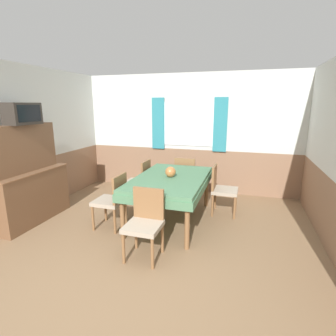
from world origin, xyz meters
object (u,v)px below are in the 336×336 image
chair_left_far (140,180)px  chair_left_near (113,199)px  sideboard (29,182)px  tv (22,114)px  chair_head_near (145,221)px  chair_right_far (221,188)px  vase (170,172)px  dining_table (170,183)px  chair_head_window (186,176)px

chair_left_far → chair_left_near: 1.09m
sideboard → tv: tv is taller
sideboard → chair_head_near: bearing=-10.9°
chair_right_far → vase: 1.03m
tv → sideboard: bearing=178.2°
chair_left_near → tv: 1.93m
dining_table → chair_left_far: chair_left_far is taller
chair_right_far → chair_left_far: (-1.58, 0.00, 0.00)m
chair_head_near → sideboard: size_ratio=0.54×
chair_head_window → chair_right_far: bearing=-37.1°
chair_head_window → vase: 1.20m
chair_head_window → sideboard: 2.92m
dining_table → chair_left_far: size_ratio=2.10×
sideboard → vase: size_ratio=9.27×
dining_table → chair_left_near: 0.97m
chair_right_far → chair_left_near: (-1.58, -1.09, 0.00)m
sideboard → chair_left_near: bearing=6.5°
dining_table → vase: size_ratio=10.57×
chair_head_window → chair_head_near: bearing=-90.0°
vase → chair_left_near: bearing=-145.6°
chair_head_near → sideboard: (-2.25, 0.43, 0.20)m
chair_right_far → tv: bearing=-67.2°
chair_head_near → tv: tv is taller
chair_left_near → sideboard: (-1.46, -0.17, 0.20)m
chair_left_far → sideboard: (-1.46, -1.25, 0.20)m
dining_table → chair_head_near: size_ratio=2.10×
tv → vase: size_ratio=3.08×
chair_left_far → chair_head_near: bearing=-154.9°
dining_table → vase: (-0.00, -0.00, 0.19)m
chair_head_near → chair_left_far: bearing=-64.9°
chair_head_window → vase: (-0.00, -1.14, 0.37)m
tv → chair_left_near: bearing=6.8°
chair_left_far → vase: bearing=-124.6°
dining_table → tv: bearing=-162.1°
chair_right_far → tv: size_ratio=1.64×
chair_left_far → tv: tv is taller
chair_left_near → sideboard: sideboard is taller
tv → chair_right_far: bearing=22.8°
chair_head_near → vase: size_ratio=5.04×
chair_left_far → chair_head_window: bearing=-52.9°
dining_table → sideboard: (-2.25, -0.71, 0.02)m
chair_right_far → chair_left_far: 1.58m
sideboard → chair_right_far: bearing=22.4°
chair_head_window → sideboard: (-2.25, -1.85, 0.20)m
sideboard → vase: bearing=17.4°
chair_right_far → chair_left_near: size_ratio=1.00×
tv → dining_table: bearing=17.9°
dining_table → chair_left_near: bearing=-145.5°
chair_left_near → chair_head_near: size_ratio=1.00×
chair_head_near → chair_right_far: bearing=-115.1°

